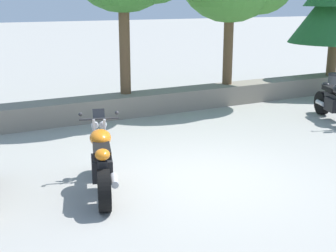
# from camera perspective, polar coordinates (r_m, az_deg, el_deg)

# --- Properties ---
(ground_plane) EXTENTS (120.00, 120.00, 0.00)m
(ground_plane) POSITION_cam_1_polar(r_m,az_deg,el_deg) (8.02, 4.50, -6.43)
(ground_plane) COLOR #A3A099
(stone_wall) EXTENTS (36.00, 0.80, 0.55)m
(stone_wall) POSITION_cam_1_polar(r_m,az_deg,el_deg) (12.09, -7.62, 2.32)
(stone_wall) COLOR gray
(stone_wall) RESTS_ON ground
(motorcycle_orange_centre) EXTENTS (0.91, 2.01, 1.18)m
(motorcycle_orange_centre) POSITION_cam_1_polar(r_m,az_deg,el_deg) (7.41, -8.16, -4.39)
(motorcycle_orange_centre) COLOR black
(motorcycle_orange_centre) RESTS_ON ground
(motorcycle_black_far_right) EXTENTS (0.99, 1.98, 1.18)m
(motorcycle_black_far_right) POSITION_cam_1_polar(r_m,az_deg,el_deg) (12.31, 19.95, 2.76)
(motorcycle_black_far_right) COLOR black
(motorcycle_black_far_right) RESTS_ON ground
(trash_bin) EXTENTS (0.46, 0.46, 0.86)m
(trash_bin) POSITION_cam_1_polar(r_m,az_deg,el_deg) (14.69, 19.90, 4.47)
(trash_bin) COLOR #4C4C51
(trash_bin) RESTS_ON ground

